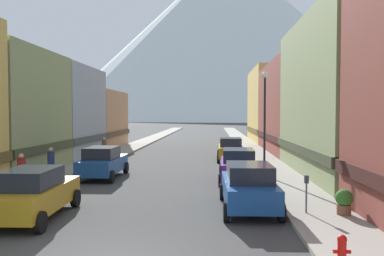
{
  "coord_description": "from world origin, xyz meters",
  "views": [
    {
      "loc": [
        2.45,
        -8.78,
        3.67
      ],
      "look_at": [
        0.46,
        27.04,
        2.29
      ],
      "focal_mm": 35.6,
      "sensor_mm": 36.0,
      "label": 1
    }
  ],
  "objects_px": {
    "fire_hydrant_near": "(342,249)",
    "pedestrian_2": "(104,148)",
    "car_left_1": "(103,162)",
    "pedestrian_0": "(22,173)",
    "streetlamp_right": "(265,108)",
    "parking_meter_near": "(306,189)",
    "car_left_0": "(33,193)",
    "potted_plant_0": "(344,201)",
    "car_right_0": "(249,187)",
    "car_right_1": "(238,165)",
    "car_right_2": "(230,149)",
    "pedestrian_1": "(51,164)"
  },
  "relations": [
    {
      "from": "car_right_1",
      "to": "car_left_0",
      "type": "bearing_deg",
      "value": -134.93
    },
    {
      "from": "car_left_1",
      "to": "car_right_0",
      "type": "xyz_separation_m",
      "value": [
        7.6,
        -6.79,
        0.0
      ]
    },
    {
      "from": "car_left_0",
      "to": "parking_meter_near",
      "type": "relative_size",
      "value": 3.35
    },
    {
      "from": "pedestrian_2",
      "to": "car_right_0",
      "type": "bearing_deg",
      "value": -56.99
    },
    {
      "from": "car_left_0",
      "to": "pedestrian_1",
      "type": "xyz_separation_m",
      "value": [
        -2.45,
        7.11,
        0.03
      ]
    },
    {
      "from": "car_right_1",
      "to": "car_right_2",
      "type": "relative_size",
      "value": 1.0
    },
    {
      "from": "pedestrian_1",
      "to": "pedestrian_2",
      "type": "bearing_deg",
      "value": 90.0
    },
    {
      "from": "car_right_0",
      "to": "car_right_1",
      "type": "bearing_deg",
      "value": 90.03
    },
    {
      "from": "car_right_0",
      "to": "streetlamp_right",
      "type": "distance_m",
      "value": 8.0
    },
    {
      "from": "pedestrian_0",
      "to": "streetlamp_right",
      "type": "height_order",
      "value": "streetlamp_right"
    },
    {
      "from": "car_left_0",
      "to": "car_right_2",
      "type": "distance_m",
      "value": 18.43
    },
    {
      "from": "car_left_1",
      "to": "pedestrian_0",
      "type": "bearing_deg",
      "value": -118.86
    },
    {
      "from": "car_right_2",
      "to": "parking_meter_near",
      "type": "distance_m",
      "value": 16.15
    },
    {
      "from": "car_left_1",
      "to": "potted_plant_0",
      "type": "height_order",
      "value": "car_left_1"
    },
    {
      "from": "car_right_1",
      "to": "parking_meter_near",
      "type": "distance_m",
      "value": 7.12
    },
    {
      "from": "pedestrian_1",
      "to": "car_right_1",
      "type": "bearing_deg",
      "value": 2.9
    },
    {
      "from": "car_right_2",
      "to": "streetlamp_right",
      "type": "distance_m",
      "value": 8.69
    },
    {
      "from": "pedestrian_0",
      "to": "pedestrian_2",
      "type": "height_order",
      "value": "pedestrian_0"
    },
    {
      "from": "pedestrian_0",
      "to": "car_right_2",
      "type": "bearing_deg",
      "value": 51.94
    },
    {
      "from": "fire_hydrant_near",
      "to": "pedestrian_2",
      "type": "distance_m",
      "value": 24.01
    },
    {
      "from": "car_left_0",
      "to": "car_right_0",
      "type": "height_order",
      "value": "same"
    },
    {
      "from": "car_left_1",
      "to": "fire_hydrant_near",
      "type": "bearing_deg",
      "value": -53.01
    },
    {
      "from": "parking_meter_near",
      "to": "streetlamp_right",
      "type": "xyz_separation_m",
      "value": [
        -0.4,
        8.06,
        2.97
      ]
    },
    {
      "from": "car_right_0",
      "to": "fire_hydrant_near",
      "type": "distance_m",
      "value": 5.74
    },
    {
      "from": "car_left_0",
      "to": "pedestrian_2",
      "type": "xyz_separation_m",
      "value": [
        -2.45,
        17.08,
        -0.0
      ]
    },
    {
      "from": "car_left_0",
      "to": "parking_meter_near",
      "type": "xyz_separation_m",
      "value": [
        9.55,
        0.76,
        0.11
      ]
    },
    {
      "from": "car_left_1",
      "to": "pedestrian_0",
      "type": "distance_m",
      "value": 5.07
    },
    {
      "from": "fire_hydrant_near",
      "to": "car_right_1",
      "type": "bearing_deg",
      "value": 98.18
    },
    {
      "from": "potted_plant_0",
      "to": "pedestrian_0",
      "type": "height_order",
      "value": "pedestrian_0"
    },
    {
      "from": "car_right_1",
      "to": "pedestrian_2",
      "type": "height_order",
      "value": "car_right_1"
    },
    {
      "from": "car_right_1",
      "to": "pedestrian_1",
      "type": "xyz_separation_m",
      "value": [
        -10.05,
        -0.51,
        0.03
      ]
    },
    {
      "from": "fire_hydrant_near",
      "to": "streetlamp_right",
      "type": "relative_size",
      "value": 0.12
    },
    {
      "from": "car_left_1",
      "to": "streetlamp_right",
      "type": "relative_size",
      "value": 0.75
    },
    {
      "from": "car_left_0",
      "to": "pedestrian_0",
      "type": "relative_size",
      "value": 2.62
    },
    {
      "from": "car_left_0",
      "to": "streetlamp_right",
      "type": "relative_size",
      "value": 0.76
    },
    {
      "from": "fire_hydrant_near",
      "to": "parking_meter_near",
      "type": "bearing_deg",
      "value": 86.3
    },
    {
      "from": "car_left_0",
      "to": "parking_meter_near",
      "type": "bearing_deg",
      "value": 4.57
    },
    {
      "from": "potted_plant_0",
      "to": "pedestrian_1",
      "type": "relative_size",
      "value": 0.52
    },
    {
      "from": "car_right_1",
      "to": "fire_hydrant_near",
      "type": "relative_size",
      "value": 6.33
    },
    {
      "from": "car_left_1",
      "to": "car_right_2",
      "type": "relative_size",
      "value": 0.99
    },
    {
      "from": "car_left_1",
      "to": "car_right_2",
      "type": "distance_m",
      "value": 11.32
    },
    {
      "from": "parking_meter_near",
      "to": "pedestrian_2",
      "type": "relative_size",
      "value": 0.82
    },
    {
      "from": "car_right_1",
      "to": "pedestrian_0",
      "type": "distance_m",
      "value": 10.69
    },
    {
      "from": "car_right_2",
      "to": "pedestrian_1",
      "type": "height_order",
      "value": "pedestrian_1"
    },
    {
      "from": "pedestrian_0",
      "to": "pedestrian_2",
      "type": "xyz_separation_m",
      "value": [
        -0.0,
        13.12,
        -0.04
      ]
    },
    {
      "from": "car_left_1",
      "to": "pedestrian_0",
      "type": "xyz_separation_m",
      "value": [
        -2.45,
        -4.44,
        0.04
      ]
    },
    {
      "from": "car_right_0",
      "to": "pedestrian_2",
      "type": "relative_size",
      "value": 2.73
    },
    {
      "from": "parking_meter_near",
      "to": "pedestrian_0",
      "type": "distance_m",
      "value": 12.42
    },
    {
      "from": "pedestrian_1",
      "to": "fire_hydrant_near",
      "type": "bearing_deg",
      "value": -43.19
    },
    {
      "from": "car_left_1",
      "to": "pedestrian_0",
      "type": "relative_size",
      "value": 2.59
    }
  ]
}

